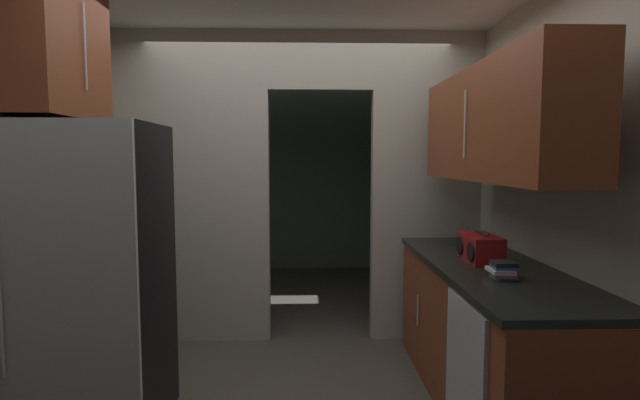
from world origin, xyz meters
name	(u,v)px	position (x,y,z in m)	size (l,w,h in m)	color
kitchen_partition	(293,180)	(-0.05, 1.25, 1.38)	(3.09, 0.12, 2.61)	#ADA899
adjoining_room_shell	(301,179)	(0.00, 3.12, 1.30)	(3.09, 2.79, 2.61)	slate
kitchen_flank_right	(630,212)	(1.60, -0.62, 1.30)	(0.10, 3.75, 2.61)	#ADA899
refrigerator	(95,279)	(-1.14, -0.14, 0.88)	(0.72, 0.74, 1.75)	black
lower_cabinet_run	(488,335)	(1.20, 0.05, 0.45)	(0.70, 2.06, 0.90)	brown
dishwasher	(465,383)	(0.86, -0.53, 0.42)	(0.02, 0.56, 0.84)	#B7BABC
upper_cabinet_counterside	(495,124)	(1.20, 0.05, 1.76)	(0.36, 1.85, 0.68)	brown
upper_cabinet_fridgeside	(52,47)	(-1.37, -0.04, 2.18)	(0.36, 0.79, 0.81)	brown
boombox	(480,248)	(1.17, 0.14, 0.99)	(0.20, 0.36, 0.20)	maroon
book_stack	(502,270)	(1.13, -0.29, 0.95)	(0.14, 0.17, 0.09)	#388C47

